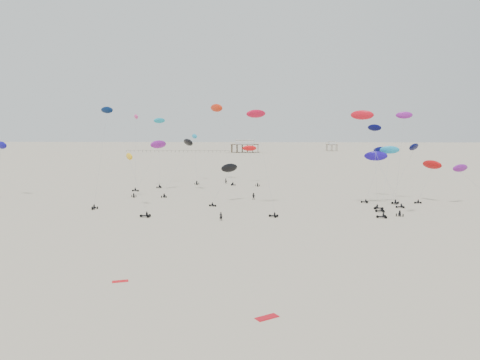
# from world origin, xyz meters

# --- Properties ---
(ground_plane) EXTENTS (900.00, 900.00, 0.00)m
(ground_plane) POSITION_xyz_m (0.00, 200.00, 0.00)
(ground_plane) COLOR beige
(pavilion_main) EXTENTS (21.00, 13.00, 9.80)m
(pavilion_main) POSITION_xyz_m (-10.00, 350.00, 4.22)
(pavilion_main) COLOR brown
(pavilion_main) RESTS_ON ground
(pavilion_small) EXTENTS (9.00, 7.00, 8.00)m
(pavilion_small) POSITION_xyz_m (60.00, 380.00, 3.49)
(pavilion_small) COLOR brown
(pavilion_small) RESTS_ON ground
(pier_fence) EXTENTS (80.20, 0.20, 1.50)m
(pier_fence) POSITION_xyz_m (-62.00, 350.00, 0.77)
(pier_fence) COLOR black
(pier_fence) RESTS_ON ground
(rig_0) EXTENTS (5.95, 12.09, 14.12)m
(rig_0) POSITION_xyz_m (0.73, 142.77, 8.82)
(rig_0) COLOR black
(rig_0) RESTS_ON ground
(rig_1) EXTENTS (4.31, 10.82, 21.06)m
(rig_1) POSITION_xyz_m (-27.02, 134.45, 12.69)
(rig_1) COLOR black
(rig_1) RESTS_ON ground
(rig_2) EXTENTS (9.17, 11.64, 15.18)m
(rig_2) POSITION_xyz_m (33.58, 111.36, 9.92)
(rig_2) COLOR black
(rig_2) RESTS_ON ground
(rig_3) EXTENTS (4.58, 13.79, 17.59)m
(rig_3) POSITION_xyz_m (-17.45, 144.33, 8.07)
(rig_3) COLOR black
(rig_3) RESTS_ON ground
(rig_4) EXTENTS (5.10, 4.50, 14.48)m
(rig_4) POSITION_xyz_m (-62.42, 108.76, 9.95)
(rig_4) COLOR black
(rig_4) RESTS_ON ground
(rig_5) EXTENTS (4.91, 3.95, 21.50)m
(rig_5) POSITION_xyz_m (36.59, 103.54, 12.90)
(rig_5) COLOR black
(rig_5) RESTS_ON ground
(rig_6) EXTENTS (6.64, 10.15, 10.47)m
(rig_6) POSITION_xyz_m (-3.79, 103.07, 7.21)
(rig_6) COLOR black
(rig_6) RESTS_ON ground
(rig_7) EXTENTS (3.40, 6.42, 18.56)m
(rig_7) POSITION_xyz_m (29.46, 97.33, 10.90)
(rig_7) COLOR black
(rig_7) RESTS_ON ground
(rig_8) EXTENTS (7.28, 16.78, 18.21)m
(rig_8) POSITION_xyz_m (-17.11, 121.12, 11.45)
(rig_8) COLOR black
(rig_8) RESTS_ON ground
(rig_9) EXTENTS (7.42, 13.48, 22.61)m
(rig_9) POSITION_xyz_m (3.81, 93.11, 16.75)
(rig_9) COLOR black
(rig_9) RESTS_ON ground
(rig_10) EXTENTS (7.61, 12.67, 16.07)m
(rig_10) POSITION_xyz_m (32.66, 99.76, 9.74)
(rig_10) COLOR black
(rig_10) RESTS_ON ground
(rig_11) EXTENTS (3.74, 9.60, 21.79)m
(rig_11) POSITION_xyz_m (-31.87, 125.64, 11.73)
(rig_11) COLOR black
(rig_11) RESTS_ON ground
(rig_12) EXTENTS (8.86, 4.16, 14.82)m
(rig_12) POSITION_xyz_m (31.95, 85.70, 9.17)
(rig_12) COLOR black
(rig_12) RESTS_ON ground
(rig_13) EXTENTS (7.01, 5.69, 10.35)m
(rig_13) POSITION_xyz_m (44.18, 105.51, 8.09)
(rig_13) COLOR black
(rig_13) RESTS_ON ground
(rig_14) EXTENTS (10.16, 8.97, 11.53)m
(rig_14) POSITION_xyz_m (51.39, 101.79, 6.84)
(rig_14) COLOR black
(rig_14) RESTS_ON ground
(rig_15) EXTENTS (9.98, 15.39, 26.86)m
(rig_15) POSITION_xyz_m (-10.29, 147.37, 21.76)
(rig_15) COLOR black
(rig_15) RESTS_ON ground
(rig_16) EXTENTS (9.91, 12.16, 22.29)m
(rig_16) POSITION_xyz_m (27.33, 94.18, 15.98)
(rig_16) COLOR black
(rig_16) RESTS_ON ground
(rig_17) EXTENTS (8.41, 5.93, 12.79)m
(rig_17) POSITION_xyz_m (31.00, 100.62, 9.78)
(rig_17) COLOR black
(rig_17) RESTS_ON ground
(rig_18) EXTENTS (3.97, 14.29, 23.68)m
(rig_18) POSITION_xyz_m (-32.36, 99.58, 14.50)
(rig_18) COLOR black
(rig_18) RESTS_ON ground
(rig_19) EXTENTS (6.96, 17.31, 18.05)m
(rig_19) POSITION_xyz_m (-25.47, 121.98, 11.32)
(rig_19) COLOR black
(rig_19) RESTS_ON ground
(rig_20) EXTENTS (9.06, 14.49, 16.79)m
(rig_20) POSITION_xyz_m (-22.25, 90.25, 6.94)
(rig_20) COLOR black
(rig_20) RESTS_ON ground
(spectator_0) EXTENTS (0.79, 0.62, 1.94)m
(spectator_0) POSITION_xyz_m (-3.25, 80.49, 0.00)
(spectator_0) COLOR black
(spectator_0) RESTS_ON ground
(spectator_1) EXTENTS (1.10, 0.85, 1.97)m
(spectator_1) POSITION_xyz_m (2.35, 107.79, 0.00)
(spectator_1) COLOR black
(spectator_1) RESTS_ON ground
(spectator_3) EXTENTS (0.92, 0.83, 2.10)m
(spectator_3) POSITION_xyz_m (-7.35, 141.61, 0.00)
(spectator_3) COLOR black
(spectator_3) RESTS_ON ground
(grounded_kite_a) EXTENTS (2.31, 2.02, 0.08)m
(grounded_kite_a) POSITION_xyz_m (5.27, 34.70, 0.00)
(grounded_kite_a) COLOR red
(grounded_kite_a) RESTS_ON ground
(grounded_kite_b) EXTENTS (1.93, 1.27, 0.07)m
(grounded_kite_b) POSITION_xyz_m (-11.38, 44.16, 0.00)
(grounded_kite_b) COLOR red
(grounded_kite_b) RESTS_ON ground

